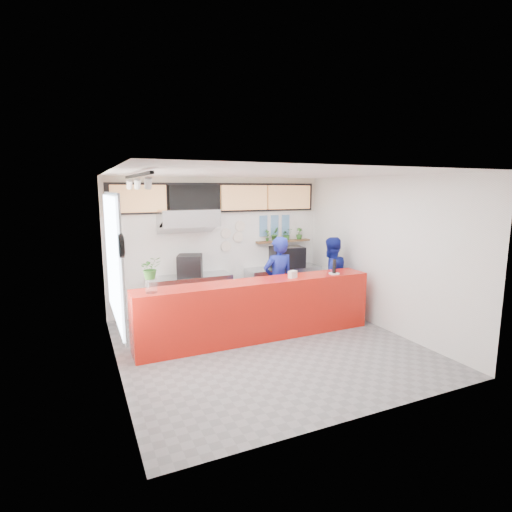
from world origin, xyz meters
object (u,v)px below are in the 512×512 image
object	(u,v)px
espresso_machine	(287,257)
panini_oven	(190,265)
staff_right	(330,276)
pepper_mill	(334,266)
service_counter	(258,310)
staff_center	(278,281)

from	to	relation	value
espresso_machine	panini_oven	bearing A→B (deg)	-171.92
staff_right	panini_oven	bearing A→B (deg)	-25.10
espresso_machine	pepper_mill	xyz separation A→B (m)	(0.01, -1.90, 0.11)
service_counter	pepper_mill	xyz separation A→B (m)	(1.60, -0.10, 0.70)
panini_oven	staff_right	distance (m)	3.06
staff_right	espresso_machine	bearing A→B (deg)	-71.75
espresso_machine	staff_center	size ratio (longest dim) A/B	0.42
service_counter	panini_oven	world-z (taller)	panini_oven
panini_oven	espresso_machine	bearing A→B (deg)	21.18
panini_oven	staff_right	size ratio (longest dim) A/B	0.29
espresso_machine	pepper_mill	world-z (taller)	pepper_mill
espresso_machine	staff_center	xyz separation A→B (m)	(-0.90, -1.27, -0.24)
espresso_machine	service_counter	bearing A→B (deg)	-123.45
panini_oven	staff_right	world-z (taller)	staff_right
service_counter	staff_right	xyz separation A→B (m)	(2.04, 0.64, 0.31)
staff_right	pepper_mill	size ratio (longest dim) A/B	6.24
service_counter	staff_center	bearing A→B (deg)	37.19
service_counter	espresso_machine	size ratio (longest dim) A/B	5.94
pepper_mill	staff_center	bearing A→B (deg)	145.32
pepper_mill	panini_oven	bearing A→B (deg)	141.44
staff_center	panini_oven	bearing A→B (deg)	-43.02
panini_oven	pepper_mill	distance (m)	3.05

